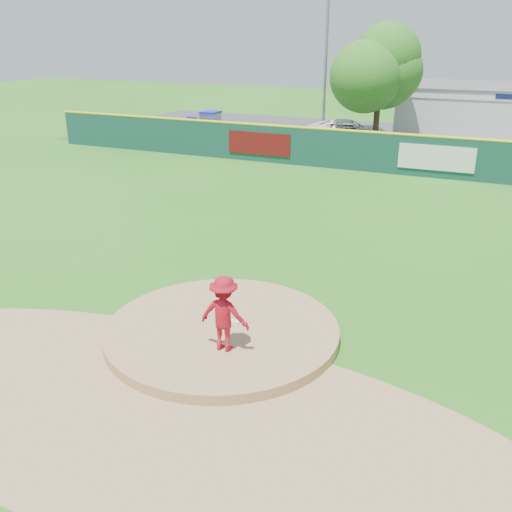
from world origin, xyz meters
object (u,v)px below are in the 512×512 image
at_px(van, 349,132).
at_px(playground_slide, 210,125).
at_px(pitcher, 224,314).
at_px(deciduous_tree, 380,69).
at_px(light_pole_left, 327,42).

height_order(van, playground_slide, playground_slide).
xyz_separation_m(pitcher, deciduous_tree, (-2.52, 25.87, 3.45)).
distance_m(pitcher, van, 26.24).
distance_m(van, light_pole_left, 6.09).
height_order(pitcher, playground_slide, pitcher).
distance_m(pitcher, deciduous_tree, 26.22).
relative_size(van, light_pole_left, 0.49).
relative_size(deciduous_tree, light_pole_left, 0.67).
bearing_deg(deciduous_tree, pitcher, -84.45).
distance_m(playground_slide, light_pole_left, 9.19).
bearing_deg(light_pole_left, playground_slide, -151.30).
height_order(pitcher, deciduous_tree, deciduous_tree).
bearing_deg(deciduous_tree, van, 178.92).
height_order(van, light_pole_left, light_pole_left).
height_order(playground_slide, deciduous_tree, deciduous_tree).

